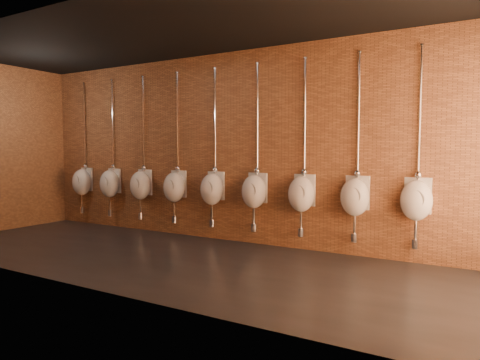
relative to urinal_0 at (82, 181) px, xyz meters
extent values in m
plane|color=black|center=(3.50, -1.35, -0.90)|extent=(8.50, 8.50, 0.00)
cube|color=black|center=(3.50, -1.35, 2.30)|extent=(8.50, 3.00, 0.04)
cube|color=#9E6239|center=(3.50, 0.15, 0.70)|extent=(8.50, 0.04, 3.20)
cube|color=#9E6239|center=(3.50, -2.85, 0.70)|extent=(8.50, 0.04, 3.20)
ellipsoid|color=white|center=(0.00, -0.01, -0.02)|extent=(0.45, 0.40, 0.54)
cube|color=white|center=(0.00, 0.13, 0.04)|extent=(0.35, 0.08, 0.49)
cylinder|color=#9E9E9E|center=(0.00, -0.15, 0.02)|extent=(0.24, 0.05, 0.24)
cylinder|color=silver|center=(0.00, 0.11, 1.15)|extent=(0.03, 0.03, 1.79)
sphere|color=silver|center=(0.00, 0.10, 0.32)|extent=(0.10, 0.10, 0.10)
cylinder|color=silver|center=(0.00, 0.11, 2.05)|extent=(0.07, 0.07, 0.01)
cylinder|color=silver|center=(0.00, -0.01, -0.38)|extent=(0.04, 0.04, 0.31)
cylinder|color=silver|center=(0.00, -0.01, -0.60)|extent=(0.10, 0.10, 0.13)
cylinder|color=silver|center=(0.00, 0.08, -0.60)|extent=(0.04, 0.18, 0.04)
ellipsoid|color=white|center=(0.82, -0.01, -0.02)|extent=(0.45, 0.40, 0.54)
cube|color=white|center=(0.82, 0.13, 0.04)|extent=(0.35, 0.08, 0.49)
cylinder|color=#9E9E9E|center=(0.82, -0.15, 0.02)|extent=(0.24, 0.05, 0.24)
cylinder|color=silver|center=(0.82, 0.11, 1.15)|extent=(0.03, 0.03, 1.79)
sphere|color=silver|center=(0.82, 0.10, 0.32)|extent=(0.10, 0.10, 0.10)
cylinder|color=silver|center=(0.82, 0.11, 2.05)|extent=(0.07, 0.07, 0.01)
cylinder|color=silver|center=(0.82, -0.01, -0.38)|extent=(0.04, 0.04, 0.31)
cylinder|color=silver|center=(0.82, -0.01, -0.60)|extent=(0.10, 0.10, 0.13)
cylinder|color=silver|center=(0.82, 0.08, -0.60)|extent=(0.04, 0.18, 0.04)
ellipsoid|color=white|center=(1.64, -0.01, -0.02)|extent=(0.45, 0.40, 0.54)
cube|color=white|center=(1.64, 0.13, 0.04)|extent=(0.35, 0.08, 0.49)
cylinder|color=#9E9E9E|center=(1.64, -0.15, 0.02)|extent=(0.24, 0.05, 0.24)
cylinder|color=silver|center=(1.64, 0.11, 1.15)|extent=(0.03, 0.03, 1.79)
sphere|color=silver|center=(1.64, 0.10, 0.32)|extent=(0.10, 0.10, 0.10)
cylinder|color=silver|center=(1.64, 0.11, 2.05)|extent=(0.07, 0.07, 0.01)
cylinder|color=silver|center=(1.64, -0.01, -0.38)|extent=(0.04, 0.04, 0.31)
cylinder|color=silver|center=(1.64, -0.01, -0.60)|extent=(0.10, 0.10, 0.13)
cylinder|color=silver|center=(1.64, 0.08, -0.60)|extent=(0.04, 0.18, 0.04)
ellipsoid|color=white|center=(2.45, -0.01, -0.02)|extent=(0.45, 0.40, 0.54)
cube|color=white|center=(2.45, 0.13, 0.04)|extent=(0.35, 0.08, 0.49)
cylinder|color=#9E9E9E|center=(2.45, -0.15, 0.02)|extent=(0.24, 0.05, 0.24)
cylinder|color=silver|center=(2.45, 0.11, 1.15)|extent=(0.03, 0.03, 1.79)
sphere|color=silver|center=(2.45, 0.10, 0.32)|extent=(0.10, 0.10, 0.10)
cylinder|color=silver|center=(2.45, 0.11, 2.05)|extent=(0.07, 0.07, 0.01)
cylinder|color=silver|center=(2.45, -0.01, -0.38)|extent=(0.04, 0.04, 0.31)
cylinder|color=silver|center=(2.45, -0.01, -0.60)|extent=(0.10, 0.10, 0.13)
cylinder|color=silver|center=(2.45, 0.08, -0.60)|extent=(0.04, 0.18, 0.04)
ellipsoid|color=white|center=(3.27, -0.01, -0.02)|extent=(0.45, 0.40, 0.54)
cube|color=white|center=(3.27, 0.13, 0.04)|extent=(0.35, 0.08, 0.49)
cylinder|color=#9E9E9E|center=(3.27, -0.15, 0.02)|extent=(0.24, 0.05, 0.24)
cylinder|color=silver|center=(3.27, 0.11, 1.15)|extent=(0.03, 0.03, 1.79)
sphere|color=silver|center=(3.27, 0.10, 0.32)|extent=(0.10, 0.10, 0.10)
cylinder|color=silver|center=(3.27, 0.11, 2.05)|extent=(0.07, 0.07, 0.01)
cylinder|color=silver|center=(3.27, -0.01, -0.38)|extent=(0.04, 0.04, 0.31)
cylinder|color=silver|center=(3.27, -0.01, -0.60)|extent=(0.10, 0.10, 0.13)
cylinder|color=silver|center=(3.27, 0.08, -0.60)|extent=(0.04, 0.18, 0.04)
ellipsoid|color=white|center=(4.09, -0.01, -0.02)|extent=(0.45, 0.40, 0.54)
cube|color=white|center=(4.09, 0.13, 0.04)|extent=(0.35, 0.08, 0.49)
cylinder|color=#9E9E9E|center=(4.09, -0.15, 0.02)|extent=(0.24, 0.05, 0.24)
cylinder|color=silver|center=(4.09, 0.11, 1.15)|extent=(0.03, 0.03, 1.79)
sphere|color=silver|center=(4.09, 0.10, 0.32)|extent=(0.10, 0.10, 0.10)
cylinder|color=silver|center=(4.09, 0.11, 2.05)|extent=(0.07, 0.07, 0.01)
cylinder|color=silver|center=(4.09, -0.01, -0.38)|extent=(0.04, 0.04, 0.31)
cylinder|color=silver|center=(4.09, -0.01, -0.60)|extent=(0.10, 0.10, 0.13)
cylinder|color=silver|center=(4.09, 0.08, -0.60)|extent=(0.04, 0.18, 0.04)
ellipsoid|color=white|center=(4.91, -0.01, -0.02)|extent=(0.45, 0.40, 0.54)
cube|color=white|center=(4.91, 0.13, 0.04)|extent=(0.35, 0.08, 0.49)
cylinder|color=#9E9E9E|center=(4.91, -0.15, 0.02)|extent=(0.24, 0.05, 0.24)
cylinder|color=silver|center=(4.91, 0.11, 1.15)|extent=(0.03, 0.03, 1.79)
sphere|color=silver|center=(4.91, 0.10, 0.32)|extent=(0.10, 0.10, 0.10)
cylinder|color=silver|center=(4.91, 0.11, 2.05)|extent=(0.07, 0.07, 0.01)
cylinder|color=silver|center=(4.91, -0.01, -0.38)|extent=(0.04, 0.04, 0.31)
cylinder|color=silver|center=(4.91, -0.01, -0.60)|extent=(0.10, 0.10, 0.13)
cylinder|color=silver|center=(4.91, 0.08, -0.60)|extent=(0.04, 0.18, 0.04)
ellipsoid|color=white|center=(5.72, -0.01, -0.02)|extent=(0.45, 0.40, 0.54)
cube|color=white|center=(5.72, 0.13, 0.04)|extent=(0.35, 0.08, 0.49)
cylinder|color=#9E9E9E|center=(5.72, -0.15, 0.02)|extent=(0.24, 0.05, 0.24)
cylinder|color=silver|center=(5.72, 0.11, 1.15)|extent=(0.03, 0.03, 1.79)
sphere|color=silver|center=(5.72, 0.10, 0.32)|extent=(0.10, 0.10, 0.10)
cylinder|color=silver|center=(5.72, 0.11, 2.05)|extent=(0.07, 0.07, 0.01)
cylinder|color=silver|center=(5.72, -0.01, -0.38)|extent=(0.04, 0.04, 0.31)
cylinder|color=silver|center=(5.72, -0.01, -0.60)|extent=(0.10, 0.10, 0.13)
cylinder|color=silver|center=(5.72, 0.08, -0.60)|extent=(0.04, 0.18, 0.04)
ellipsoid|color=white|center=(6.54, -0.01, -0.02)|extent=(0.45, 0.40, 0.54)
cube|color=white|center=(6.54, 0.13, 0.04)|extent=(0.35, 0.08, 0.49)
cylinder|color=#9E9E9E|center=(6.54, -0.15, 0.02)|extent=(0.24, 0.05, 0.24)
cylinder|color=silver|center=(6.54, 0.11, 1.15)|extent=(0.03, 0.03, 1.79)
sphere|color=silver|center=(6.54, 0.10, 0.32)|extent=(0.10, 0.10, 0.10)
cylinder|color=silver|center=(6.54, 0.11, 2.05)|extent=(0.07, 0.07, 0.01)
cylinder|color=silver|center=(6.54, -0.01, -0.38)|extent=(0.04, 0.04, 0.31)
cylinder|color=silver|center=(6.54, -0.01, -0.60)|extent=(0.10, 0.10, 0.13)
cylinder|color=silver|center=(6.54, 0.08, -0.60)|extent=(0.04, 0.18, 0.04)
camera|label=1|loc=(7.32, -6.09, 0.65)|focal=32.00mm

